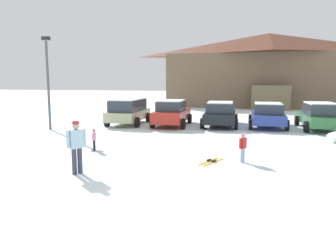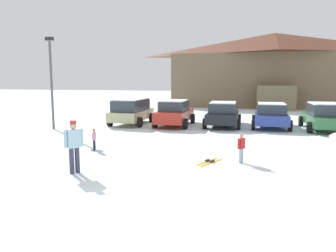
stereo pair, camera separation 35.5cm
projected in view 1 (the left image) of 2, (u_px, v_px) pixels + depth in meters
ground at (147, 216)px, 7.05m from camera, size 160.00×160.00×0.00m
ski_lodge at (268, 69)px, 37.04m from camera, size 22.15×12.03×8.09m
parked_beige_suv at (128, 111)px, 21.57m from camera, size 2.21×4.25×1.68m
parked_red_sedan at (172, 113)px, 20.93m from camera, size 2.12×4.48×1.65m
parked_black_sedan at (220, 114)px, 20.82m from camera, size 2.27×4.57×1.54m
parked_blue_hatchback at (268, 115)px, 20.24m from camera, size 2.33×4.27×1.52m
parked_green_coupe at (320, 116)px, 19.34m from camera, size 2.23×4.69×1.60m
skier_child_in_pink_snowsuit at (94, 139)px, 13.54m from camera, size 0.17×0.33×0.89m
skier_adult_in_blue_parka at (76, 144)px, 10.11m from camera, size 0.44×0.50×1.67m
skier_child_in_red_jacket at (243, 146)px, 11.56m from camera, size 0.26×0.34×1.05m
pair_of_skis at (211, 161)px, 11.70m from camera, size 0.84×1.30×0.08m
lamp_post at (48, 78)px, 18.98m from camera, size 0.44×0.24×5.37m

